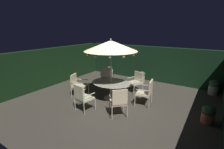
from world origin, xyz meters
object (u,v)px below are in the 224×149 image
(patio_chair_southeast, at_px, (136,80))
(potted_plant_left_far, at_px, (110,71))
(patio_chair_north, at_px, (82,96))
(potted_plant_back_left, at_px, (208,114))
(patio_umbrella, at_px, (111,46))
(patio_chair_southwest, at_px, (78,83))
(patio_dining_table, at_px, (111,85))
(patio_chair_east, at_px, (147,91))
(potted_plant_right_far, at_px, (142,76))
(potted_plant_front_corner, at_px, (214,87))
(patio_chair_northeast, at_px, (119,100))
(patio_chair_south, at_px, (107,76))

(patio_chair_southeast, height_order, potted_plant_left_far, patio_chair_southeast)
(patio_chair_north, xyz_separation_m, potted_plant_back_left, (3.96, 1.64, -0.29))
(patio_umbrella, height_order, patio_chair_southwest, patio_umbrella)
(potted_plant_left_far, bearing_deg, patio_dining_table, -55.72)
(patio_chair_east, height_order, potted_plant_right_far, patio_chair_east)
(patio_umbrella, bearing_deg, patio_chair_north, -98.97)
(patio_chair_southeast, relative_size, patio_chair_southwest, 0.92)
(patio_chair_southeast, distance_m, potted_plant_back_left, 3.48)
(patio_umbrella, distance_m, potted_plant_front_corner, 5.19)
(patio_dining_table, distance_m, patio_umbrella, 1.69)
(patio_dining_table, distance_m, potted_plant_front_corner, 4.82)
(potted_plant_back_left, distance_m, potted_plant_front_corner, 2.90)
(patio_umbrella, xyz_separation_m, potted_plant_back_left, (3.72, 0.11, -1.99))
(patio_dining_table, distance_m, patio_chair_east, 1.55)
(patio_chair_north, bearing_deg, patio_chair_southeast, 75.74)
(patio_chair_southwest, distance_m, potted_plant_right_far, 3.81)
(patio_chair_southwest, bearing_deg, patio_dining_table, 20.61)
(patio_chair_northeast, bearing_deg, patio_chair_east, 71.94)
(patio_chair_southeast, relative_size, potted_plant_back_left, 1.53)
(patio_dining_table, height_order, patio_chair_northeast, patio_chair_northeast)
(patio_chair_east, relative_size, potted_plant_back_left, 1.70)
(patio_dining_table, bearing_deg, patio_chair_east, 10.45)
(patio_chair_southeast, bearing_deg, patio_chair_southwest, -134.48)
(patio_chair_east, relative_size, patio_chair_south, 1.06)
(patio_chair_northeast, height_order, patio_chair_south, patio_chair_northeast)
(patio_chair_northeast, height_order, patio_chair_southwest, patio_chair_northeast)
(patio_chair_north, height_order, potted_plant_right_far, patio_chair_north)
(patio_umbrella, relative_size, patio_chair_northeast, 2.48)
(patio_chair_north, height_order, potted_plant_left_far, patio_chair_north)
(patio_chair_north, bearing_deg, patio_chair_southwest, 140.81)
(patio_chair_southwest, bearing_deg, potted_plant_back_left, 7.20)
(patio_chair_north, distance_m, potted_plant_back_left, 4.30)
(potted_plant_right_far, bearing_deg, patio_umbrella, -94.74)
(patio_chair_south, height_order, patio_chair_southwest, patio_chair_southwest)
(patio_chair_north, distance_m, patio_chair_east, 2.53)
(potted_plant_right_far, bearing_deg, potted_plant_front_corner, 2.31)
(patio_chair_east, bearing_deg, patio_chair_south, 161.15)
(patio_chair_north, distance_m, potted_plant_front_corner, 6.05)
(patio_dining_table, xyz_separation_m, patio_chair_southeast, (0.52, 1.46, -0.09))
(potted_plant_right_far, relative_size, potted_plant_front_corner, 0.91)
(patio_umbrella, distance_m, potted_plant_back_left, 4.22)
(patio_dining_table, xyz_separation_m, patio_umbrella, (0.00, -0.00, 1.69))
(patio_chair_south, distance_m, potted_plant_left_far, 2.14)
(patio_dining_table, distance_m, potted_plant_back_left, 3.74)
(potted_plant_right_far, bearing_deg, patio_chair_southeast, -78.80)
(patio_chair_southeast, distance_m, patio_chair_south, 1.57)
(patio_chair_east, relative_size, potted_plant_right_far, 1.62)
(patio_umbrella, relative_size, patio_chair_north, 2.48)
(patio_chair_southeast, xyz_separation_m, patio_chair_southwest, (-1.96, -2.00, 0.06))
(patio_chair_east, relative_size, potted_plant_front_corner, 1.48)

